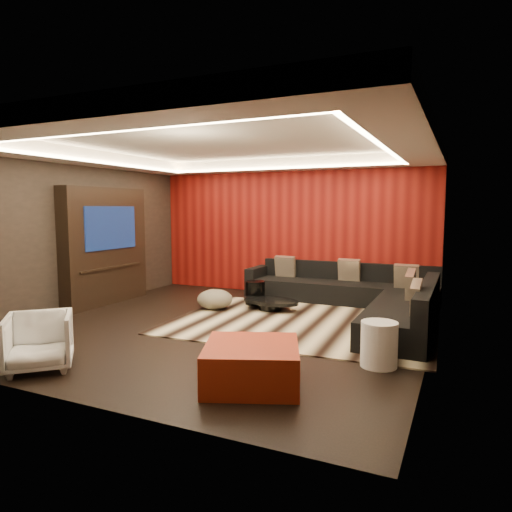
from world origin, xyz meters
The scene contains 26 objects.
floor centered at (0.00, 0.00, -0.01)m, with size 6.00×6.00×0.02m, color black.
ceiling centered at (0.00, 0.00, 2.81)m, with size 6.00×6.00×0.02m, color silver.
wall_back centered at (0.00, 3.01, 1.40)m, with size 6.00×0.02×2.80m, color black.
wall_left centered at (-3.01, 0.00, 1.40)m, with size 0.02×6.00×2.80m, color black.
wall_right centered at (3.01, 0.00, 1.40)m, with size 0.02×6.00×2.80m, color black.
red_feature_wall centered at (0.00, 2.97, 1.40)m, with size 5.98×0.05×2.78m, color #6B0C0A.
soffit_back centered at (0.00, 2.70, 2.69)m, with size 6.00×0.60×0.22m, color silver.
soffit_front centered at (0.00, -2.70, 2.69)m, with size 6.00×0.60×0.22m, color silver.
soffit_left centered at (-2.70, 0.00, 2.69)m, with size 0.60×4.80×0.22m, color silver.
soffit_right centered at (2.70, 0.00, 2.69)m, with size 0.60×4.80×0.22m, color silver.
cove_back centered at (0.00, 2.36, 2.60)m, with size 4.80×0.08×0.04m, color #FFD899.
cove_front centered at (0.00, -2.36, 2.60)m, with size 4.80×0.08×0.04m, color #FFD899.
cove_left centered at (-2.36, 0.00, 2.60)m, with size 0.08×4.80×0.04m, color #FFD899.
cove_right centered at (2.36, 0.00, 2.60)m, with size 0.08×4.80×0.04m, color #FFD899.
tv_surround centered at (-2.85, 0.60, 1.10)m, with size 0.30×2.00×2.20m, color black.
tv_screen centered at (-2.69, 0.60, 1.45)m, with size 0.04×1.30×0.80m, color black.
tv_shelf centered at (-2.69, 0.60, 0.70)m, with size 0.04×1.60×0.04m, color black.
rug centered at (1.07, 0.66, 0.01)m, with size 4.00×3.00×0.02m, color beige.
coffee_table centered at (0.25, 1.32, 0.11)m, with size 1.10×1.10×0.18m, color black.
drum_stool centered at (-0.19, 1.62, 0.24)m, with size 0.37×0.37×0.44m, color black.
striped_pouf centered at (-0.68, 0.97, 0.19)m, with size 0.63×0.63×0.35m, color beige.
white_side_table centered at (2.50, -0.80, 0.26)m, with size 0.42×0.42×0.52m, color white.
orange_ottoman centered at (1.40, -1.90, 0.21)m, with size 0.95×0.95×0.42m, color #A82715.
armchair centered at (-0.97, -2.50, 0.32)m, with size 0.68×0.70×0.64m, color white.
sectional_sofa centered at (1.73, 1.86, 0.26)m, with size 3.65×3.50×0.75m.
throw_pillows centered at (1.83, 1.90, 0.62)m, with size 3.06×2.76×0.50m.
Camera 1 is at (3.34, -6.03, 1.82)m, focal length 32.00 mm.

